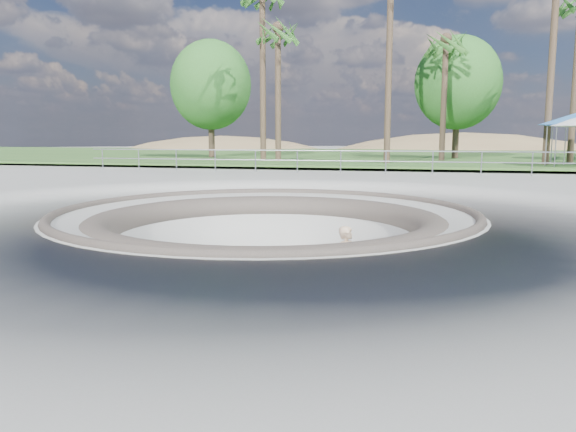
# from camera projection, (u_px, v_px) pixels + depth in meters

# --- Properties ---
(ground) EXTENTS (180.00, 180.00, 0.00)m
(ground) POSITION_uv_depth(u_px,v_px,m) (266.00, 212.00, 13.72)
(ground) COLOR #979893
(ground) RESTS_ON ground
(skate_bowl) EXTENTS (14.00, 14.00, 4.10)m
(skate_bowl) POSITION_uv_depth(u_px,v_px,m) (266.00, 285.00, 13.98)
(skate_bowl) COLOR #979893
(skate_bowl) RESTS_ON ground
(grass_strip) EXTENTS (180.00, 36.00, 0.12)m
(grass_strip) POSITION_uv_depth(u_px,v_px,m) (381.00, 155.00, 46.34)
(grass_strip) COLOR #305C24
(grass_strip) RESTS_ON ground
(distant_hills) EXTENTS (103.20, 45.00, 28.60)m
(distant_hills) POSITION_uv_depth(u_px,v_px,m) (426.00, 208.00, 68.72)
(distant_hills) COLOR olive
(distant_hills) RESTS_ON ground
(safety_railing) EXTENTS (25.00, 0.06, 1.03)m
(safety_railing) POSITION_uv_depth(u_px,v_px,m) (341.00, 161.00, 25.14)
(safety_railing) COLOR gray
(safety_railing) RESTS_ON ground
(skateboard) EXTENTS (0.84, 0.44, 0.08)m
(skateboard) POSITION_uv_depth(u_px,v_px,m) (347.00, 301.00, 12.58)
(skateboard) COLOR olive
(skateboard) RESTS_ON ground
(skater) EXTENTS (0.57, 0.71, 1.69)m
(skater) POSITION_uv_depth(u_px,v_px,m) (347.00, 264.00, 12.46)
(skater) COLOR #D6B18A
(skater) RESTS_ON skateboard
(palm_a) EXTENTS (2.60, 2.60, 11.21)m
(palm_a) POSITION_uv_depth(u_px,v_px,m) (262.00, 0.00, 33.70)
(palm_a) COLOR brown
(palm_a) RESTS_ON ground
(palm_b) EXTENTS (2.60, 2.60, 8.90)m
(palm_b) POSITION_uv_depth(u_px,v_px,m) (278.00, 36.00, 33.77)
(palm_b) COLOR brown
(palm_b) RESTS_ON ground
(palm_d) EXTENTS (2.60, 2.60, 8.37)m
(palm_d) POSITION_uv_depth(u_px,v_px,m) (446.00, 46.00, 34.54)
(palm_d) COLOR brown
(palm_d) RESTS_ON ground
(bushy_tree_left) EXTENTS (5.86, 5.33, 8.46)m
(bushy_tree_left) POSITION_uv_depth(u_px,v_px,m) (211.00, 85.00, 40.25)
(bushy_tree_left) COLOR brown
(bushy_tree_left) RESTS_ON ground
(bushy_tree_mid) EXTENTS (5.84, 5.31, 8.42)m
(bushy_tree_mid) POSITION_uv_depth(u_px,v_px,m) (458.00, 83.00, 38.26)
(bushy_tree_mid) COLOR brown
(bushy_tree_mid) RESTS_ON ground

